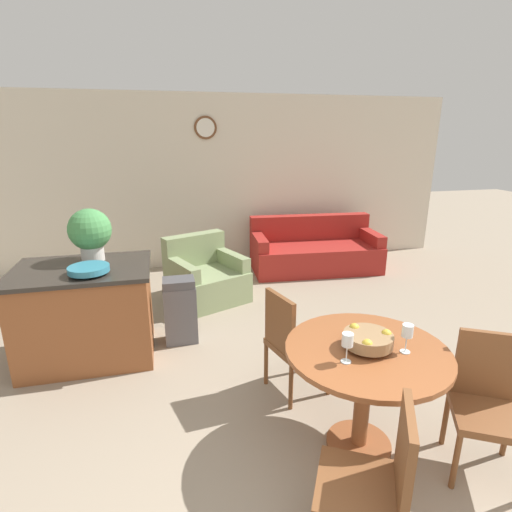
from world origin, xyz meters
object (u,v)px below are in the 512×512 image
(couch, at_px, (314,252))
(kitchen_island, at_px, (87,313))
(dining_chair_near_left, at_px, (376,479))
(wine_glass_left, at_px, (347,341))
(dining_chair_far_side, at_px, (291,339))
(trash_bin, at_px, (180,311))
(wine_glass_right, at_px, (407,332))
(potted_plant, at_px, (90,232))
(dining_chair_near_right, at_px, (488,399))
(fruit_bowl, at_px, (368,339))
(armchair, at_px, (206,278))
(dining_table, at_px, (365,372))
(teal_bowl, at_px, (89,269))

(couch, bearing_deg, kitchen_island, -143.31)
(dining_chair_near_left, relative_size, wine_glass_left, 4.70)
(dining_chair_far_side, height_order, wine_glass_left, wine_glass_left)
(trash_bin, relative_size, couch, 0.34)
(wine_glass_right, distance_m, potted_plant, 2.95)
(kitchen_island, height_order, couch, kitchen_island)
(dining_chair_near_left, height_order, kitchen_island, kitchen_island)
(dining_chair_near_left, height_order, dining_chair_far_side, same)
(wine_glass_left, xyz_separation_m, couch, (1.31, 3.81, -0.63))
(dining_chair_near_right, height_order, fruit_bowl, same)
(dining_chair_far_side, xyz_separation_m, trash_bin, (-0.84, 1.10, -0.15))
(potted_plant, distance_m, armchair, 1.78)
(dining_chair_near_right, xyz_separation_m, trash_bin, (-1.82, 2.12, -0.15))
(kitchen_island, height_order, potted_plant, potted_plant)
(dining_table, xyz_separation_m, fruit_bowl, (0.00, -0.00, 0.24))
(trash_bin, xyz_separation_m, armchair, (0.38, 1.08, -0.06))
(couch, bearing_deg, wine_glass_left, -104.80)
(trash_bin, distance_m, armchair, 1.15)
(dining_chair_near_left, xyz_separation_m, wine_glass_left, (0.10, 0.59, 0.42))
(potted_plant, height_order, trash_bin, potted_plant)
(wine_glass_left, bearing_deg, dining_chair_near_right, -12.06)
(dining_chair_near_left, height_order, couch, dining_chair_near_left)
(fruit_bowl, bearing_deg, wine_glass_left, -151.03)
(wine_glass_left, xyz_separation_m, trash_bin, (-0.91, 1.93, -0.57))
(armchair, bearing_deg, kitchen_island, -159.87)
(couch, bearing_deg, wine_glass_right, -99.09)
(dining_chair_far_side, relative_size, kitchen_island, 0.73)
(wine_glass_right, bearing_deg, couch, 76.68)
(teal_bowl, bearing_deg, fruit_bowl, -38.45)
(dining_chair_near_right, distance_m, kitchen_island, 3.38)
(teal_bowl, bearing_deg, kitchen_island, 116.03)
(wine_glass_right, bearing_deg, teal_bowl, 142.78)
(trash_bin, xyz_separation_m, couch, (2.23, 1.89, -0.06))
(dining_chair_near_left, bearing_deg, teal_bowl, 64.98)
(wine_glass_right, relative_size, couch, 0.09)
(dining_chair_near_right, height_order, wine_glass_left, wine_glass_left)
(armchair, bearing_deg, couch, 1.06)
(dining_chair_near_left, relative_size, potted_plant, 1.77)
(fruit_bowl, bearing_deg, dining_chair_near_right, -23.62)
(wine_glass_right, relative_size, armchair, 0.17)
(kitchen_island, bearing_deg, teal_bowl, -63.97)
(dining_chair_near_right, distance_m, wine_glass_left, 1.02)
(dining_chair_far_side, xyz_separation_m, teal_bowl, (-1.61, 0.79, 0.47))
(dining_table, bearing_deg, couch, 73.28)
(dining_table, height_order, couch, couch)
(dining_chair_far_side, relative_size, wine_glass_left, 4.70)
(potted_plant, height_order, armchair, potted_plant)
(dining_chair_near_right, xyz_separation_m, armchair, (-1.43, 3.20, -0.21))
(dining_table, relative_size, kitchen_island, 0.86)
(dining_table, distance_m, dining_chair_near_right, 0.77)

